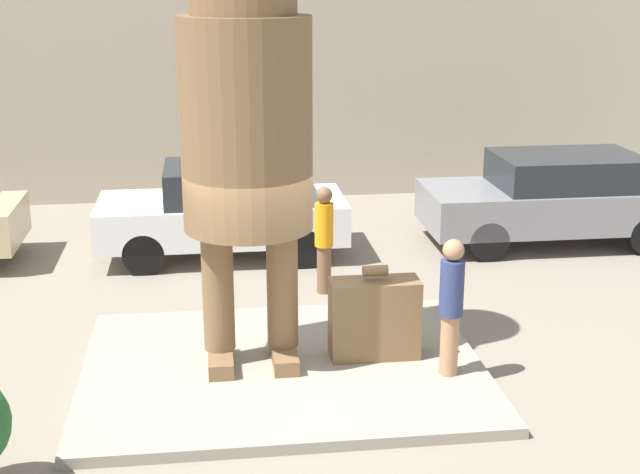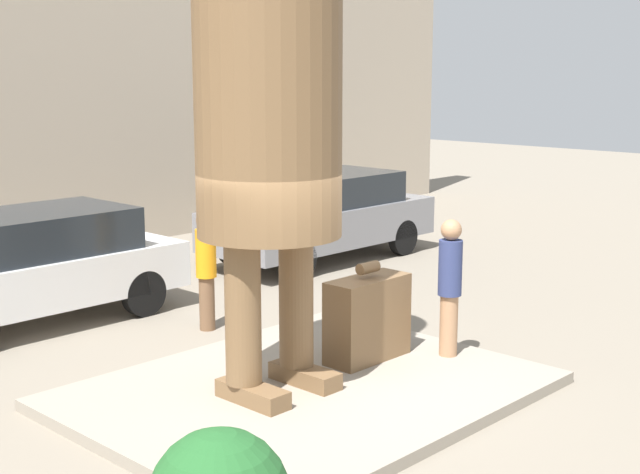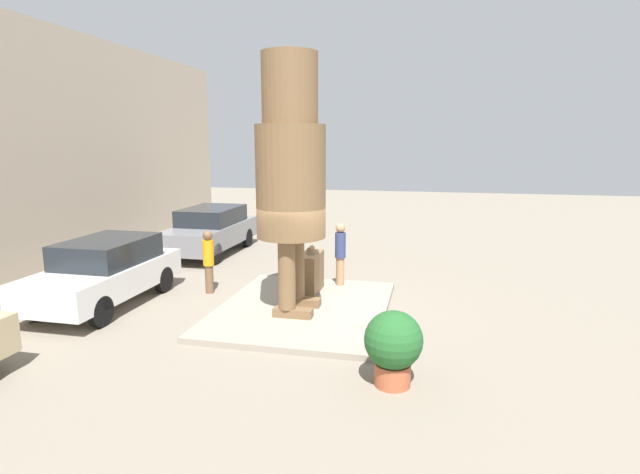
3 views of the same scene
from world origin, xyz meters
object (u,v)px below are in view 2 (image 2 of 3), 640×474
at_px(tourist, 450,282).
at_px(worker_hivis, 206,265).
at_px(statue_figure, 268,83).
at_px(parked_car_grey, 323,214).
at_px(parked_car_white, 35,264).
at_px(giant_suitcase, 368,318).

height_order(tourist, worker_hivis, tourist).
distance_m(statue_figure, parked_car_grey, 7.79).
xyz_separation_m(tourist, parked_car_white, (-2.50, 5.34, -0.21)).
bearing_deg(parked_car_grey, statue_figure, 39.14).
bearing_deg(statue_figure, worker_hivis, 64.50).
bearing_deg(tourist, giant_suitcase, 141.88).
distance_m(statue_figure, parked_car_white, 5.32).
bearing_deg(parked_car_white, tourist, 115.05).
relative_size(tourist, parked_car_grey, 0.37).
relative_size(statue_figure, worker_hivis, 3.38).
xyz_separation_m(statue_figure, tourist, (2.31, -0.68, -2.37)).
bearing_deg(parked_car_white, statue_figure, 92.26).
xyz_separation_m(tourist, parked_car_grey, (3.40, 5.33, -0.19)).
bearing_deg(worker_hivis, giant_suitcase, -84.19).
bearing_deg(giant_suitcase, parked_car_white, 109.88).
relative_size(parked_car_white, parked_car_grey, 0.91).
xyz_separation_m(statue_figure, parked_car_grey, (5.71, 4.65, -2.56)).
distance_m(statue_figure, giant_suitcase, 3.17).
bearing_deg(giant_suitcase, parked_car_grey, 48.36).
distance_m(tourist, worker_hivis, 3.47).
relative_size(parked_car_white, worker_hivis, 2.52).
relative_size(giant_suitcase, worker_hivis, 0.72).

